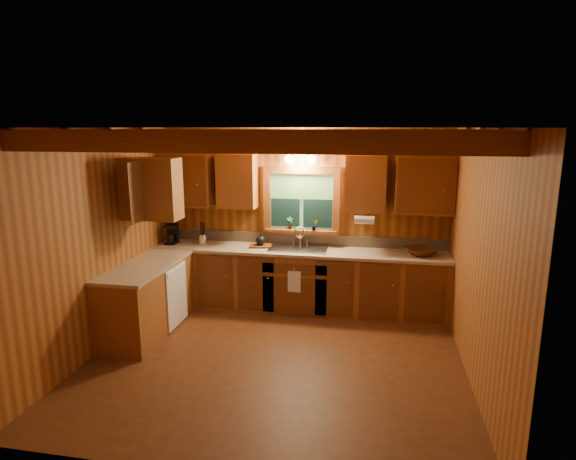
% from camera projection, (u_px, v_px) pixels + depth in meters
% --- Properties ---
extents(room, '(4.20, 4.20, 4.20)m').
position_uv_depth(room, '(275.00, 250.00, 5.14)').
color(room, '#572F15').
rests_on(room, ground).
extents(ceiling_beams, '(4.20, 2.54, 0.18)m').
position_uv_depth(ceiling_beams, '(274.00, 138.00, 4.89)').
color(ceiling_beams, brown).
rests_on(ceiling_beams, room).
extents(base_cabinets, '(4.20, 2.22, 0.86)m').
position_uv_depth(base_cabinets, '(260.00, 285.00, 6.65)').
color(base_cabinets, brown).
rests_on(base_cabinets, ground).
extents(countertop, '(4.20, 2.24, 0.04)m').
position_uv_depth(countertop, '(260.00, 254.00, 6.55)').
color(countertop, tan).
rests_on(countertop, base_cabinets).
extents(backsplash, '(4.20, 0.02, 0.16)m').
position_uv_depth(backsplash, '(301.00, 239.00, 7.02)').
color(backsplash, tan).
rests_on(backsplash, room).
extents(dishwasher_panel, '(0.02, 0.60, 0.80)m').
position_uv_depth(dishwasher_panel, '(177.00, 296.00, 6.24)').
color(dishwasher_panel, white).
rests_on(dishwasher_panel, base_cabinets).
extents(upper_cabinets, '(4.19, 1.77, 0.78)m').
position_uv_depth(upper_cabinets, '(256.00, 184.00, 6.49)').
color(upper_cabinets, brown).
rests_on(upper_cabinets, room).
extents(window, '(1.12, 0.08, 1.00)m').
position_uv_depth(window, '(301.00, 203.00, 6.88)').
color(window, brown).
rests_on(window, room).
extents(window_sill, '(1.06, 0.14, 0.04)m').
position_uv_depth(window_sill, '(301.00, 231.00, 6.93)').
color(window_sill, brown).
rests_on(window_sill, room).
extents(wall_sconce, '(0.45, 0.21, 0.17)m').
position_uv_depth(wall_sconce, '(300.00, 159.00, 6.63)').
color(wall_sconce, black).
rests_on(wall_sconce, room).
extents(paper_towel_roll, '(0.27, 0.11, 0.11)m').
position_uv_depth(paper_towel_roll, '(364.00, 220.00, 6.43)').
color(paper_towel_roll, white).
rests_on(paper_towel_roll, upper_cabinets).
extents(dish_towel, '(0.18, 0.01, 0.30)m').
position_uv_depth(dish_towel, '(294.00, 282.00, 6.52)').
color(dish_towel, white).
rests_on(dish_towel, base_cabinets).
extents(sink, '(0.82, 0.48, 0.43)m').
position_uv_depth(sink, '(298.00, 252.00, 6.77)').
color(sink, silver).
rests_on(sink, countertop).
extents(coffee_maker, '(0.16, 0.21, 0.29)m').
position_uv_depth(coffee_maker, '(172.00, 234.00, 7.06)').
color(coffee_maker, black).
rests_on(coffee_maker, countertop).
extents(utensil_crock, '(0.12, 0.12, 0.34)m').
position_uv_depth(utensil_crock, '(202.00, 239.00, 7.03)').
color(utensil_crock, silver).
rests_on(utensil_crock, countertop).
extents(cutting_board, '(0.34, 0.27, 0.03)m').
position_uv_depth(cutting_board, '(261.00, 246.00, 6.89)').
color(cutting_board, '#5C3013').
rests_on(cutting_board, countertop).
extents(teakettle, '(0.14, 0.14, 0.17)m').
position_uv_depth(teakettle, '(261.00, 240.00, 6.87)').
color(teakettle, black).
rests_on(teakettle, cutting_board).
extents(wicker_basket, '(0.53, 0.53, 0.10)m').
position_uv_depth(wicker_basket, '(420.00, 251.00, 6.44)').
color(wicker_basket, '#48230C').
rests_on(wicker_basket, countertop).
extents(potted_plant_left, '(0.11, 0.09, 0.19)m').
position_uv_depth(potted_plant_left, '(290.00, 223.00, 6.92)').
color(potted_plant_left, '#5C3013').
rests_on(potted_plant_left, window_sill).
extents(potted_plant_right, '(0.11, 0.10, 0.16)m').
position_uv_depth(potted_plant_right, '(314.00, 225.00, 6.83)').
color(potted_plant_right, '#5C3013').
rests_on(potted_plant_right, window_sill).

